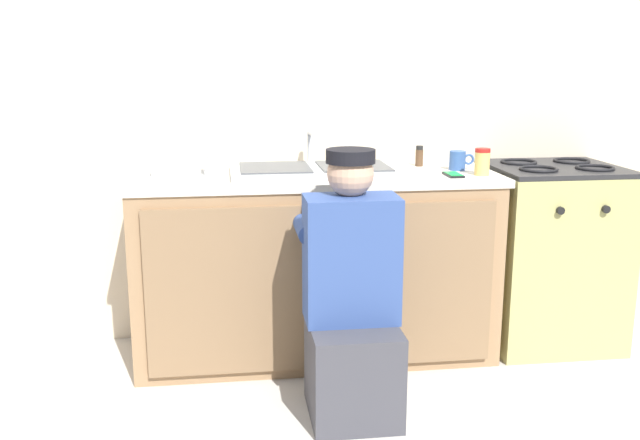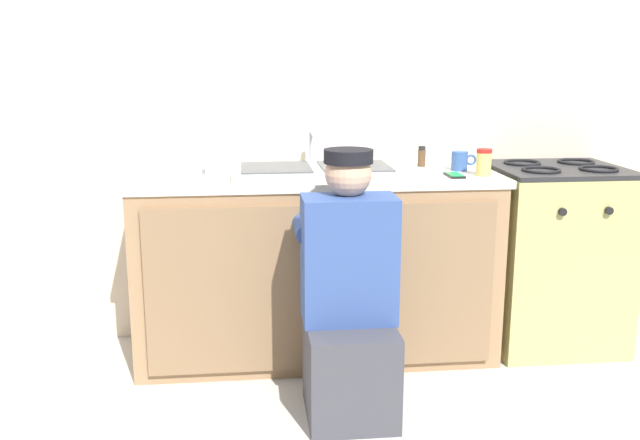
{
  "view_description": "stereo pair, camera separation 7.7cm",
  "coord_description": "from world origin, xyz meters",
  "px_view_note": "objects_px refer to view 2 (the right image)",
  "views": [
    {
      "loc": [
        -0.42,
        -3.06,
        1.47
      ],
      "look_at": [
        0.0,
        0.1,
        0.73
      ],
      "focal_mm": 40.0,
      "sensor_mm": 36.0,
      "label": 1
    },
    {
      "loc": [
        -0.35,
        -3.07,
        1.47
      ],
      "look_at": [
        0.0,
        0.1,
        0.73
      ],
      "focal_mm": 40.0,
      "sensor_mm": 36.0,
      "label": 2
    }
  ],
  "objects_px": {
    "sink_double_basin": "(315,170)",
    "dish_rack_tray": "(182,171)",
    "condiment_jar": "(484,162)",
    "coffee_mug": "(460,161)",
    "spice_bottle_pepper": "(422,157)",
    "plumber_person": "(349,307)",
    "cell_phone": "(454,175)",
    "stove_range": "(552,256)"
  },
  "relations": [
    {
      "from": "sink_double_basin",
      "to": "cell_phone",
      "type": "xyz_separation_m",
      "value": [
        0.64,
        -0.15,
        -0.01
      ]
    },
    {
      "from": "coffee_mug",
      "to": "spice_bottle_pepper",
      "type": "relative_size",
      "value": 1.2
    },
    {
      "from": "plumber_person",
      "to": "condiment_jar",
      "type": "xyz_separation_m",
      "value": [
        0.71,
        0.48,
        0.52
      ]
    },
    {
      "from": "plumber_person",
      "to": "spice_bottle_pepper",
      "type": "xyz_separation_m",
      "value": [
        0.49,
        0.8,
        0.5
      ]
    },
    {
      "from": "cell_phone",
      "to": "spice_bottle_pepper",
      "type": "bearing_deg",
      "value": 103.83
    },
    {
      "from": "condiment_jar",
      "to": "coffee_mug",
      "type": "relative_size",
      "value": 1.02
    },
    {
      "from": "plumber_person",
      "to": "dish_rack_tray",
      "type": "xyz_separation_m",
      "value": [
        -0.7,
        0.62,
        0.48
      ]
    },
    {
      "from": "spice_bottle_pepper",
      "to": "condiment_jar",
      "type": "bearing_deg",
      "value": -55.67
    },
    {
      "from": "sink_double_basin",
      "to": "coffee_mug",
      "type": "xyz_separation_m",
      "value": [
        0.72,
        0.02,
        0.03
      ]
    },
    {
      "from": "sink_double_basin",
      "to": "dish_rack_tray",
      "type": "xyz_separation_m",
      "value": [
        -0.63,
        -0.01,
        0.01
      ]
    },
    {
      "from": "plumber_person",
      "to": "dish_rack_tray",
      "type": "bearing_deg",
      "value": 138.54
    },
    {
      "from": "sink_double_basin",
      "to": "dish_rack_tray",
      "type": "height_order",
      "value": "sink_double_basin"
    },
    {
      "from": "plumber_person",
      "to": "cell_phone",
      "type": "bearing_deg",
      "value": 40.36
    },
    {
      "from": "stove_range",
      "to": "dish_rack_tray",
      "type": "relative_size",
      "value": 3.36
    },
    {
      "from": "spice_bottle_pepper",
      "to": "plumber_person",
      "type": "bearing_deg",
      "value": -121.44
    },
    {
      "from": "cell_phone",
      "to": "dish_rack_tray",
      "type": "distance_m",
      "value": 1.28
    },
    {
      "from": "sink_double_basin",
      "to": "spice_bottle_pepper",
      "type": "height_order",
      "value": "sink_double_basin"
    },
    {
      "from": "plumber_person",
      "to": "coffee_mug",
      "type": "distance_m",
      "value": 1.05
    },
    {
      "from": "cell_phone",
      "to": "coffee_mug",
      "type": "xyz_separation_m",
      "value": [
        0.08,
        0.17,
        0.04
      ]
    },
    {
      "from": "stove_range",
      "to": "spice_bottle_pepper",
      "type": "bearing_deg",
      "value": 165.71
    },
    {
      "from": "sink_double_basin",
      "to": "spice_bottle_pepper",
      "type": "bearing_deg",
      "value": 16.42
    },
    {
      "from": "cell_phone",
      "to": "spice_bottle_pepper",
      "type": "distance_m",
      "value": 0.33
    },
    {
      "from": "dish_rack_tray",
      "to": "spice_bottle_pepper",
      "type": "height_order",
      "value": "dish_rack_tray"
    },
    {
      "from": "condiment_jar",
      "to": "spice_bottle_pepper",
      "type": "relative_size",
      "value": 1.22
    },
    {
      "from": "plumber_person",
      "to": "coffee_mug",
      "type": "relative_size",
      "value": 8.76
    },
    {
      "from": "sink_double_basin",
      "to": "cell_phone",
      "type": "bearing_deg",
      "value": -13.35
    },
    {
      "from": "condiment_jar",
      "to": "dish_rack_tray",
      "type": "height_order",
      "value": "condiment_jar"
    },
    {
      "from": "sink_double_basin",
      "to": "stove_range",
      "type": "distance_m",
      "value": 1.31
    },
    {
      "from": "plumber_person",
      "to": "sink_double_basin",
      "type": "bearing_deg",
      "value": 96.59
    },
    {
      "from": "stove_range",
      "to": "condiment_jar",
      "type": "xyz_separation_m",
      "value": [
        -0.44,
        -0.15,
        0.51
      ]
    },
    {
      "from": "plumber_person",
      "to": "condiment_jar",
      "type": "distance_m",
      "value": 1.0
    },
    {
      "from": "sink_double_basin",
      "to": "coffee_mug",
      "type": "relative_size",
      "value": 6.35
    },
    {
      "from": "stove_range",
      "to": "coffee_mug",
      "type": "relative_size",
      "value": 7.47
    },
    {
      "from": "cell_phone",
      "to": "dish_rack_tray",
      "type": "relative_size",
      "value": 0.5
    },
    {
      "from": "condiment_jar",
      "to": "dish_rack_tray",
      "type": "xyz_separation_m",
      "value": [
        -1.41,
        0.14,
        -0.04
      ]
    },
    {
      "from": "sink_double_basin",
      "to": "condiment_jar",
      "type": "bearing_deg",
      "value": -11.08
    },
    {
      "from": "dish_rack_tray",
      "to": "spice_bottle_pepper",
      "type": "distance_m",
      "value": 1.21
    },
    {
      "from": "cell_phone",
      "to": "spice_bottle_pepper",
      "type": "height_order",
      "value": "spice_bottle_pepper"
    },
    {
      "from": "plumber_person",
      "to": "cell_phone",
      "type": "distance_m",
      "value": 0.88
    },
    {
      "from": "sink_double_basin",
      "to": "spice_bottle_pepper",
      "type": "xyz_separation_m",
      "value": [
        0.56,
        0.17,
        0.03
      ]
    },
    {
      "from": "sink_double_basin",
      "to": "coffee_mug",
      "type": "height_order",
      "value": "sink_double_basin"
    },
    {
      "from": "dish_rack_tray",
      "to": "cell_phone",
      "type": "bearing_deg",
      "value": -6.28
    }
  ]
}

